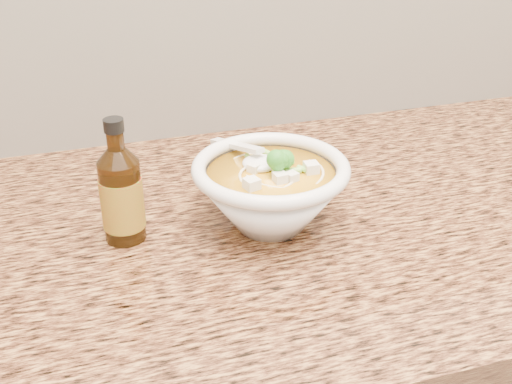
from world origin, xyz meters
name	(u,v)px	position (x,y,z in m)	size (l,w,h in m)	color
counter_slab	(357,213)	(0.00, 1.68, 0.88)	(4.00, 0.68, 0.04)	#9D6D39
soup_bowl	(271,193)	(-0.14, 1.65, 0.95)	(0.21, 0.23, 0.11)	white
hot_sauce_bottle	(122,195)	(-0.33, 1.68, 0.96)	(0.07, 0.07, 0.17)	#381F07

